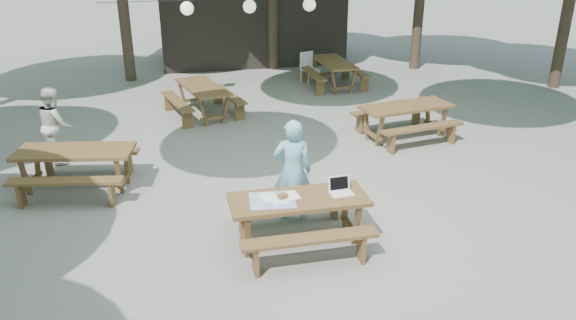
{
  "coord_description": "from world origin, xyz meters",
  "views": [
    {
      "loc": [
        -2.5,
        -8.76,
        4.39
      ],
      "look_at": [
        -0.76,
        -1.06,
        1.05
      ],
      "focal_mm": 35.0,
      "sensor_mm": 36.0,
      "label": 1
    }
  ],
  "objects_px": {
    "main_picnic_table": "(298,220)",
    "plastic_chair": "(310,74)",
    "picnic_table_nw": "(77,169)",
    "second_person": "(55,125)",
    "woman": "(293,170)"
  },
  "relations": [
    {
      "from": "main_picnic_table",
      "to": "woman",
      "type": "distance_m",
      "value": 0.91
    },
    {
      "from": "main_picnic_table",
      "to": "picnic_table_nw",
      "type": "height_order",
      "value": "same"
    },
    {
      "from": "main_picnic_table",
      "to": "woman",
      "type": "height_order",
      "value": "woman"
    },
    {
      "from": "main_picnic_table",
      "to": "plastic_chair",
      "type": "relative_size",
      "value": 2.22
    },
    {
      "from": "woman",
      "to": "plastic_chair",
      "type": "relative_size",
      "value": 1.85
    },
    {
      "from": "second_person",
      "to": "plastic_chair",
      "type": "bearing_deg",
      "value": -75.81
    },
    {
      "from": "picnic_table_nw",
      "to": "second_person",
      "type": "xyz_separation_m",
      "value": [
        -0.53,
        1.48,
        0.36
      ]
    },
    {
      "from": "plastic_chair",
      "to": "second_person",
      "type": "bearing_deg",
      "value": -164.58
    },
    {
      "from": "main_picnic_table",
      "to": "plastic_chair",
      "type": "bearing_deg",
      "value": 74.24
    },
    {
      "from": "woman",
      "to": "second_person",
      "type": "relative_size",
      "value": 1.11
    },
    {
      "from": "picnic_table_nw",
      "to": "plastic_chair",
      "type": "height_order",
      "value": "plastic_chair"
    },
    {
      "from": "second_person",
      "to": "woman",
      "type": "bearing_deg",
      "value": -151.38
    },
    {
      "from": "woman",
      "to": "plastic_chair",
      "type": "xyz_separation_m",
      "value": [
        2.37,
        7.94,
        -0.57
      ]
    },
    {
      "from": "main_picnic_table",
      "to": "plastic_chair",
      "type": "xyz_separation_m",
      "value": [
        2.46,
        8.74,
        -0.13
      ]
    },
    {
      "from": "plastic_chair",
      "to": "picnic_table_nw",
      "type": "bearing_deg",
      "value": -154.26
    }
  ]
}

